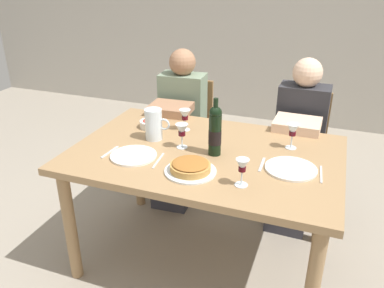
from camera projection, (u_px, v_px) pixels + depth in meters
The scene contains 20 objects.
ground_plane at pixel (204, 257), 2.53m from camera, with size 8.00×8.00×0.00m, color gray.
dining_table at pixel (205, 166), 2.25m from camera, with size 1.50×1.00×0.76m.
wine_bottle at pixel (215, 131), 2.12m from camera, with size 0.07×0.07×0.33m.
water_pitcher at pixel (154, 126), 2.34m from camera, with size 0.16×0.10×0.19m.
baked_tart at pixel (190, 167), 1.98m from camera, with size 0.27×0.27×0.06m.
salad_bowl at pixel (151, 123), 2.53m from camera, with size 0.14×0.14×0.05m.
wine_glass_left_diner at pixel (185, 116), 2.46m from camera, with size 0.07×0.07×0.14m.
wine_glass_right_diner at pixel (242, 167), 1.83m from camera, with size 0.07×0.07×0.14m.
wine_glass_centre at pixel (182, 131), 2.21m from camera, with size 0.07×0.07×0.14m.
wine_glass_spare at pixel (293, 131), 2.21m from camera, with size 0.07×0.07×0.15m.
dinner_plate_left_setting at pixel (134, 156), 2.15m from camera, with size 0.26×0.26×0.01m, color white.
dinner_plate_right_setting at pixel (291, 169), 2.01m from camera, with size 0.27×0.27×0.01m, color white.
fork_left_setting at pixel (110, 152), 2.20m from camera, with size 0.16×0.01×0.01m, color silver.
knife_left_setting at pixel (158, 161), 2.10m from camera, with size 0.18×0.01×0.01m, color silver.
knife_right_setting at pixel (321, 174), 1.97m from camera, with size 0.18×0.01×0.01m, color silver.
spoon_right_setting at pixel (262, 164), 2.06m from camera, with size 0.16×0.01×0.01m, color silver.
chair_left at pixel (188, 127), 3.24m from camera, with size 0.42×0.42×0.87m.
diner_left at pixel (178, 123), 2.99m from camera, with size 0.35×0.52×1.16m.
chair_right at pixel (300, 142), 2.96m from camera, with size 0.41×0.41×0.87m.
diner_right at pixel (298, 139), 2.71m from camera, with size 0.34×0.51×1.16m.
Camera 1 is at (0.62, -1.89, 1.73)m, focal length 36.64 mm.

